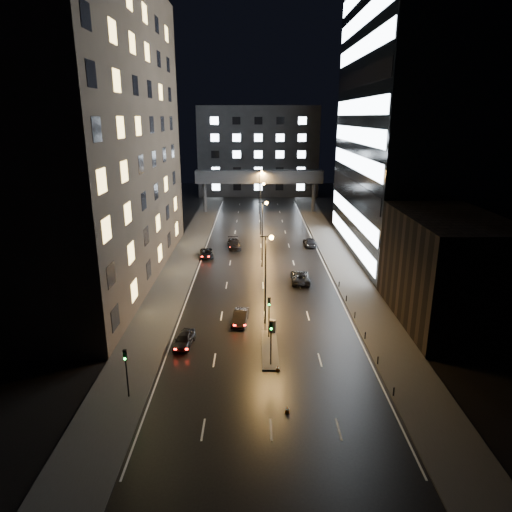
{
  "coord_description": "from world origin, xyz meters",
  "views": [
    {
      "loc": [
        -1.22,
        -38.34,
        22.06
      ],
      "look_at": [
        -0.97,
        20.62,
        4.0
      ],
      "focal_mm": 32.0,
      "sensor_mm": 36.0,
      "label": 1
    }
  ],
  "objects_px": {
    "car_away_c": "(207,253)",
    "car_toward_a": "(300,277)",
    "car_away_b": "(240,317)",
    "car_toward_b": "(310,242)",
    "car_away_d": "(234,244)",
    "utility_cabinet": "(272,326)",
    "car_away_a": "(184,339)"
  },
  "relations": [
    {
      "from": "car_toward_a",
      "to": "utility_cabinet",
      "type": "relative_size",
      "value": 4.0
    },
    {
      "from": "utility_cabinet",
      "to": "car_toward_b",
      "type": "bearing_deg",
      "value": 95.52
    },
    {
      "from": "car_away_a",
      "to": "utility_cabinet",
      "type": "bearing_deg",
      "value": 24.37
    },
    {
      "from": "car_away_a",
      "to": "car_toward_a",
      "type": "bearing_deg",
      "value": 60.98
    },
    {
      "from": "car_away_c",
      "to": "car_away_d",
      "type": "relative_size",
      "value": 0.86
    },
    {
      "from": "car_toward_b",
      "to": "utility_cabinet",
      "type": "xyz_separation_m",
      "value": [
        -7.99,
        -34.2,
        0.14
      ]
    },
    {
      "from": "car_toward_a",
      "to": "car_away_b",
      "type": "bearing_deg",
      "value": 60.42
    },
    {
      "from": "car_toward_a",
      "to": "car_toward_b",
      "type": "distance_m",
      "value": 18.88
    },
    {
      "from": "car_away_c",
      "to": "car_toward_b",
      "type": "relative_size",
      "value": 0.97
    },
    {
      "from": "car_away_c",
      "to": "car_away_a",
      "type": "bearing_deg",
      "value": -96.31
    },
    {
      "from": "car_away_b",
      "to": "car_away_c",
      "type": "relative_size",
      "value": 0.94
    },
    {
      "from": "utility_cabinet",
      "to": "car_away_c",
      "type": "bearing_deg",
      "value": 128.12
    },
    {
      "from": "car_away_b",
      "to": "car_away_c",
      "type": "xyz_separation_m",
      "value": [
        -6.22,
        25.03,
        -0.08
      ]
    },
    {
      "from": "car_away_d",
      "to": "utility_cabinet",
      "type": "xyz_separation_m",
      "value": [
        5.41,
        -32.81,
        0.06
      ]
    },
    {
      "from": "car_away_b",
      "to": "utility_cabinet",
      "type": "xyz_separation_m",
      "value": [
        3.48,
        -2.43,
        0.11
      ]
    },
    {
      "from": "car_away_c",
      "to": "car_toward_a",
      "type": "relative_size",
      "value": 0.85
    },
    {
      "from": "car_toward_b",
      "to": "car_away_d",
      "type": "bearing_deg",
      "value": 4.51
    },
    {
      "from": "car_away_d",
      "to": "utility_cabinet",
      "type": "bearing_deg",
      "value": -88.01
    },
    {
      "from": "car_away_c",
      "to": "car_toward_a",
      "type": "xyz_separation_m",
      "value": [
        14.19,
        -11.81,
        0.11
      ]
    },
    {
      "from": "car_away_b",
      "to": "car_away_d",
      "type": "xyz_separation_m",
      "value": [
        -1.93,
        30.39,
        0.06
      ]
    },
    {
      "from": "car_away_b",
      "to": "car_toward_b",
      "type": "distance_m",
      "value": 33.78
    },
    {
      "from": "car_toward_a",
      "to": "utility_cabinet",
      "type": "distance_m",
      "value": 16.28
    },
    {
      "from": "car_away_b",
      "to": "car_away_c",
      "type": "height_order",
      "value": "car_away_b"
    },
    {
      "from": "car_away_d",
      "to": "car_toward_a",
      "type": "xyz_separation_m",
      "value": [
        9.9,
        -17.17,
        -0.02
      ]
    },
    {
      "from": "car_away_d",
      "to": "car_toward_a",
      "type": "bearing_deg",
      "value": -67.4
    },
    {
      "from": "car_toward_b",
      "to": "car_away_a",
      "type": "bearing_deg",
      "value": 63.98
    },
    {
      "from": "car_away_c",
      "to": "car_toward_b",
      "type": "bearing_deg",
      "value": 13.14
    },
    {
      "from": "car_away_a",
      "to": "car_away_b",
      "type": "xyz_separation_m",
      "value": [
        5.48,
        5.21,
        0.02
      ]
    },
    {
      "from": "car_away_c",
      "to": "car_away_b",
      "type": "bearing_deg",
      "value": -83.76
    },
    {
      "from": "car_away_c",
      "to": "car_away_d",
      "type": "bearing_deg",
      "value": 43.57
    },
    {
      "from": "utility_cabinet",
      "to": "car_away_b",
      "type": "bearing_deg",
      "value": 163.71
    },
    {
      "from": "car_toward_a",
      "to": "car_toward_b",
      "type": "height_order",
      "value": "car_toward_a"
    }
  ]
}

